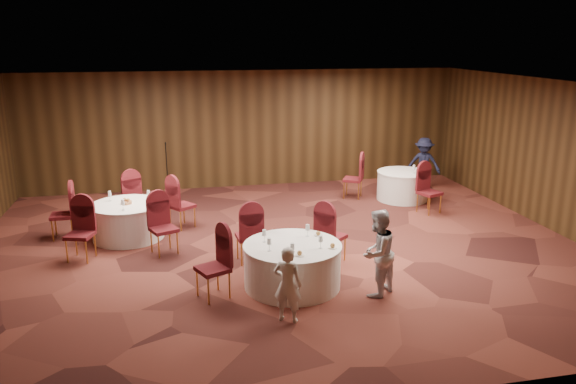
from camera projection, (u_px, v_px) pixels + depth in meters
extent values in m
plane|color=black|center=(280.00, 248.00, 11.18)|extent=(12.00, 12.00, 0.00)
plane|color=silver|center=(280.00, 86.00, 10.32)|extent=(12.00, 12.00, 0.00)
plane|color=black|center=(245.00, 129.00, 15.46)|extent=(12.00, 0.00, 12.00)
plane|color=black|center=(370.00, 275.00, 6.03)|extent=(12.00, 0.00, 12.00)
plane|color=black|center=(556.00, 157.00, 11.95)|extent=(0.00, 10.00, 10.00)
cylinder|color=white|center=(292.00, 266.00, 9.41)|extent=(1.61, 1.61, 0.72)
cylinder|color=white|center=(292.00, 246.00, 9.31)|extent=(1.65, 1.65, 0.03)
cylinder|color=white|center=(128.00, 221.00, 11.68)|extent=(1.45, 1.45, 0.72)
cylinder|color=white|center=(126.00, 205.00, 11.58)|extent=(1.48, 1.48, 0.03)
cylinder|color=white|center=(402.00, 186.00, 14.43)|extent=(1.28, 1.28, 0.72)
cylinder|color=white|center=(403.00, 172.00, 14.33)|extent=(1.31, 1.31, 0.03)
cylinder|color=silver|center=(292.00, 256.00, 8.82)|extent=(0.06, 0.06, 0.01)
cylinder|color=silver|center=(292.00, 253.00, 8.80)|extent=(0.01, 0.01, 0.11)
cone|color=silver|center=(292.00, 246.00, 8.78)|extent=(0.08, 0.08, 0.10)
cylinder|color=silver|center=(320.00, 248.00, 9.15)|extent=(0.06, 0.06, 0.01)
cylinder|color=silver|center=(321.00, 245.00, 9.13)|extent=(0.01, 0.01, 0.11)
cone|color=silver|center=(321.00, 239.00, 9.10)|extent=(0.08, 0.08, 0.10)
cylinder|color=silver|center=(269.00, 251.00, 9.04)|extent=(0.06, 0.06, 0.01)
cylinder|color=silver|center=(269.00, 247.00, 9.02)|extent=(0.01, 0.01, 0.11)
cone|color=silver|center=(269.00, 241.00, 9.00)|extent=(0.08, 0.08, 0.10)
cylinder|color=silver|center=(264.00, 242.00, 9.43)|extent=(0.06, 0.06, 0.01)
cylinder|color=silver|center=(264.00, 239.00, 9.41)|extent=(0.01, 0.01, 0.11)
cone|color=silver|center=(264.00, 233.00, 9.38)|extent=(0.08, 0.08, 0.10)
cylinder|color=silver|center=(307.00, 236.00, 9.69)|extent=(0.06, 0.06, 0.01)
cylinder|color=silver|center=(308.00, 233.00, 9.68)|extent=(0.01, 0.01, 0.11)
cone|color=silver|center=(308.00, 227.00, 9.65)|extent=(0.08, 0.08, 0.10)
cylinder|color=white|center=(300.00, 255.00, 8.84)|extent=(0.15, 0.15, 0.01)
sphere|color=#9E6B33|center=(300.00, 253.00, 8.83)|extent=(0.08, 0.08, 0.08)
cylinder|color=white|center=(333.00, 248.00, 9.15)|extent=(0.15, 0.15, 0.01)
sphere|color=#9E6B33|center=(333.00, 245.00, 9.14)|extent=(0.08, 0.08, 0.08)
cylinder|color=white|center=(318.00, 235.00, 9.72)|extent=(0.15, 0.15, 0.01)
sphere|color=#9E6B33|center=(318.00, 233.00, 9.71)|extent=(0.08, 0.08, 0.08)
cylinder|color=silver|center=(149.00, 200.00, 11.82)|extent=(0.06, 0.06, 0.01)
cylinder|color=silver|center=(149.00, 198.00, 11.81)|extent=(0.01, 0.01, 0.11)
cone|color=silver|center=(148.00, 193.00, 11.78)|extent=(0.08, 0.08, 0.10)
cylinder|color=silver|center=(110.00, 201.00, 11.77)|extent=(0.06, 0.06, 0.01)
cylinder|color=silver|center=(110.00, 198.00, 11.76)|extent=(0.01, 0.01, 0.11)
cone|color=silver|center=(110.00, 193.00, 11.73)|extent=(0.08, 0.08, 0.10)
cylinder|color=silver|center=(123.00, 210.00, 11.16)|extent=(0.06, 0.06, 0.01)
cylinder|color=silver|center=(123.00, 207.00, 11.15)|extent=(0.01, 0.01, 0.11)
cone|color=silver|center=(123.00, 202.00, 11.12)|extent=(0.08, 0.08, 0.10)
cylinder|color=#925B3A|center=(126.00, 202.00, 11.57)|extent=(0.22, 0.22, 0.06)
sphere|color=#9E6B33|center=(125.00, 199.00, 11.56)|extent=(0.07, 0.07, 0.07)
sphere|color=#9E6B33|center=(128.00, 200.00, 11.54)|extent=(0.07, 0.07, 0.07)
cylinder|color=silver|center=(414.00, 173.00, 14.16)|extent=(0.06, 0.06, 0.01)
cylinder|color=silver|center=(414.00, 171.00, 14.14)|extent=(0.01, 0.01, 0.11)
cone|color=silver|center=(414.00, 167.00, 14.11)|extent=(0.08, 0.08, 0.10)
cylinder|color=black|center=(169.00, 198.00, 14.62)|extent=(0.24, 0.24, 0.02)
cylinder|color=black|center=(167.00, 170.00, 14.42)|extent=(0.02, 0.02, 1.46)
cylinder|color=black|center=(165.00, 143.00, 14.28)|extent=(0.04, 0.12, 0.04)
imported|color=silver|center=(288.00, 284.00, 8.18)|extent=(0.51, 0.45, 1.17)
imported|color=silver|center=(377.00, 253.00, 9.00)|extent=(0.89, 0.86, 1.44)
imported|color=black|center=(423.00, 164.00, 15.35)|extent=(1.06, 0.92, 1.43)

